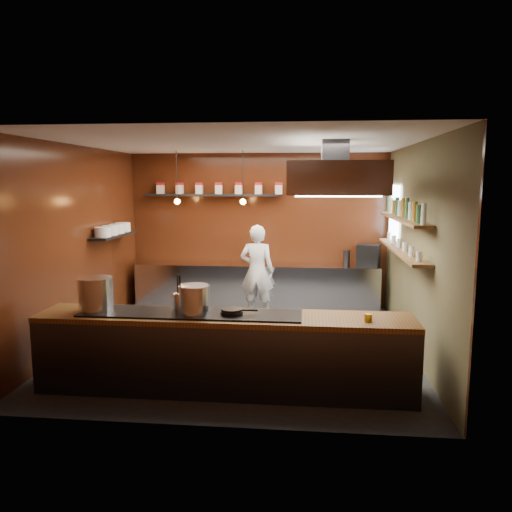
# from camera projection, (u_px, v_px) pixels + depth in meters

# --- Properties ---
(floor) EXTENTS (5.00, 5.00, 0.00)m
(floor) POSITION_uv_depth(u_px,v_px,m) (242.00, 346.00, 7.52)
(floor) COLOR black
(floor) RESTS_ON ground
(back_wall) EXTENTS (5.00, 0.00, 5.00)m
(back_wall) POSITION_uv_depth(u_px,v_px,m) (258.00, 231.00, 9.75)
(back_wall) COLOR #38150A
(back_wall) RESTS_ON ground
(left_wall) EXTENTS (0.00, 5.00, 5.00)m
(left_wall) POSITION_uv_depth(u_px,v_px,m) (78.00, 245.00, 7.55)
(left_wall) COLOR #38150A
(left_wall) RESTS_ON ground
(right_wall) EXTENTS (0.00, 5.00, 5.00)m
(right_wall) POSITION_uv_depth(u_px,v_px,m) (417.00, 250.00, 7.04)
(right_wall) COLOR #4C4B2B
(right_wall) RESTS_ON ground
(ceiling) EXTENTS (5.00, 5.00, 0.00)m
(ceiling) POSITION_uv_depth(u_px,v_px,m) (241.00, 143.00, 7.07)
(ceiling) COLOR silver
(ceiling) RESTS_ON back_wall
(window_pane) EXTENTS (0.00, 1.00, 1.00)m
(window_pane) POSITION_uv_depth(u_px,v_px,m) (394.00, 214.00, 8.66)
(window_pane) COLOR white
(window_pane) RESTS_ON right_wall
(prep_counter) EXTENTS (4.60, 0.65, 0.90)m
(prep_counter) POSITION_uv_depth(u_px,v_px,m) (257.00, 287.00, 9.59)
(prep_counter) COLOR silver
(prep_counter) RESTS_ON floor
(pass_counter) EXTENTS (4.40, 0.72, 0.94)m
(pass_counter) POSITION_uv_depth(u_px,v_px,m) (224.00, 352.00, 5.87)
(pass_counter) COLOR #38383D
(pass_counter) RESTS_ON floor
(tin_shelf) EXTENTS (2.60, 0.26, 0.04)m
(tin_shelf) POSITION_uv_depth(u_px,v_px,m) (211.00, 195.00, 9.60)
(tin_shelf) COLOR black
(tin_shelf) RESTS_ON back_wall
(plate_shelf) EXTENTS (0.30, 1.40, 0.04)m
(plate_shelf) POSITION_uv_depth(u_px,v_px,m) (114.00, 235.00, 8.51)
(plate_shelf) COLOR black
(plate_shelf) RESTS_ON left_wall
(bottle_shelf_upper) EXTENTS (0.26, 2.80, 0.04)m
(bottle_shelf_upper) POSITION_uv_depth(u_px,v_px,m) (403.00, 219.00, 7.29)
(bottle_shelf_upper) COLOR brown
(bottle_shelf_upper) RESTS_ON right_wall
(bottle_shelf_lower) EXTENTS (0.26, 2.80, 0.04)m
(bottle_shelf_lower) POSITION_uv_depth(u_px,v_px,m) (401.00, 250.00, 7.36)
(bottle_shelf_lower) COLOR brown
(bottle_shelf_lower) RESTS_ON right_wall
(extractor_hood) EXTENTS (1.20, 2.00, 0.72)m
(extractor_hood) POSITION_uv_depth(u_px,v_px,m) (335.00, 178.00, 6.62)
(extractor_hood) COLOR #38383D
(extractor_hood) RESTS_ON ceiling
(pendant_left) EXTENTS (0.10, 0.10, 0.95)m
(pendant_left) POSITION_uv_depth(u_px,v_px,m) (177.00, 199.00, 9.01)
(pendant_left) COLOR black
(pendant_left) RESTS_ON ceiling
(pendant_right) EXTENTS (0.10, 0.10, 0.95)m
(pendant_right) POSITION_uv_depth(u_px,v_px,m) (243.00, 199.00, 8.89)
(pendant_right) COLOR black
(pendant_right) RESTS_ON ceiling
(storage_tins) EXTENTS (2.43, 0.13, 0.22)m
(storage_tins) POSITION_uv_depth(u_px,v_px,m) (219.00, 188.00, 9.57)
(storage_tins) COLOR beige
(storage_tins) RESTS_ON tin_shelf
(plate_stacks) EXTENTS (0.26, 1.16, 0.16)m
(plate_stacks) POSITION_uv_depth(u_px,v_px,m) (113.00, 229.00, 8.49)
(plate_stacks) COLOR white
(plate_stacks) RESTS_ON plate_shelf
(bottles) EXTENTS (0.06, 2.66, 0.24)m
(bottles) POSITION_uv_depth(u_px,v_px,m) (403.00, 209.00, 7.27)
(bottles) COLOR silver
(bottles) RESTS_ON bottle_shelf_upper
(wine_glasses) EXTENTS (0.07, 2.37, 0.13)m
(wine_glasses) POSITION_uv_depth(u_px,v_px,m) (402.00, 245.00, 7.35)
(wine_glasses) COLOR silver
(wine_glasses) RESTS_ON bottle_shelf_lower
(stockpot_large) EXTENTS (0.50, 0.50, 0.39)m
(stockpot_large) POSITION_uv_depth(u_px,v_px,m) (96.00, 294.00, 5.92)
(stockpot_large) COLOR silver
(stockpot_large) RESTS_ON pass_counter
(stockpot_small) EXTENTS (0.46, 0.46, 0.33)m
(stockpot_small) POSITION_uv_depth(u_px,v_px,m) (194.00, 299.00, 5.77)
(stockpot_small) COLOR #B7B9BE
(stockpot_small) RESTS_ON pass_counter
(utensil_crock) EXTENTS (0.18, 0.18, 0.21)m
(utensil_crock) POSITION_uv_depth(u_px,v_px,m) (179.00, 302.00, 5.93)
(utensil_crock) COLOR #B1B3B8
(utensil_crock) RESTS_ON pass_counter
(frying_pan) EXTENTS (0.44, 0.27, 0.07)m
(frying_pan) POSITION_uv_depth(u_px,v_px,m) (232.00, 311.00, 5.76)
(frying_pan) COLOR black
(frying_pan) RESTS_ON pass_counter
(butter_jar) EXTENTS (0.10, 0.10, 0.08)m
(butter_jar) POSITION_uv_depth(u_px,v_px,m) (368.00, 318.00, 5.54)
(butter_jar) COLOR gold
(butter_jar) RESTS_ON pass_counter
(espresso_machine) EXTENTS (0.49, 0.47, 0.40)m
(espresso_machine) POSITION_uv_depth(u_px,v_px,m) (368.00, 255.00, 9.32)
(espresso_machine) COLOR black
(espresso_machine) RESTS_ON prep_counter
(chef) EXTENTS (0.65, 0.46, 1.69)m
(chef) POSITION_uv_depth(u_px,v_px,m) (257.00, 271.00, 9.05)
(chef) COLOR white
(chef) RESTS_ON floor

